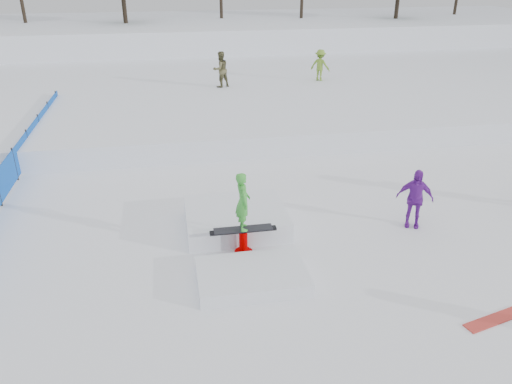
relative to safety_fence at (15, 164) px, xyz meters
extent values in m
plane|color=white|center=(6.50, -6.60, -0.55)|extent=(120.00, 120.00, 0.00)
cube|color=white|center=(6.50, 23.40, 0.65)|extent=(60.00, 14.00, 2.40)
cube|color=white|center=(6.50, 9.40, -0.15)|extent=(50.00, 18.00, 0.80)
cube|color=#0F4DB6|center=(0.00, 0.00, 0.00)|extent=(0.03, 16.00, 0.95)
cylinder|color=black|center=(0.00, 0.00, 0.00)|extent=(0.05, 0.05, 1.10)
cylinder|color=black|center=(0.00, 1.90, 0.00)|extent=(0.05, 0.05, 1.10)
cylinder|color=black|center=(0.00, 3.80, 0.00)|extent=(0.05, 0.05, 1.10)
cylinder|color=black|center=(0.00, 5.70, 0.00)|extent=(0.05, 0.05, 1.10)
cylinder|color=black|center=(0.00, 7.60, 0.00)|extent=(0.05, 0.05, 1.10)
cylinder|color=black|center=(2.50, 21.90, 2.85)|extent=(0.30, 0.30, 2.00)
cylinder|color=black|center=(22.50, 21.40, 2.85)|extent=(0.30, 0.30, 2.00)
imported|color=brown|center=(7.60, 8.33, 1.10)|extent=(1.03, 0.94, 1.70)
imported|color=olive|center=(12.77, 8.84, 1.03)|extent=(1.15, 1.07, 1.56)
imported|color=purple|center=(11.13, -5.11, 0.26)|extent=(1.03, 0.75, 1.62)
cube|color=#B9322A|center=(11.00, -9.03, -0.54)|extent=(1.43, 0.61, 0.03)
cube|color=white|center=(6.49, -4.39, -0.28)|extent=(2.60, 2.20, 0.54)
cube|color=white|center=(6.49, -6.89, -0.40)|extent=(2.40, 1.60, 0.30)
cylinder|color=#CB0000|center=(6.49, -5.69, -0.52)|extent=(0.44, 0.44, 0.06)
cylinder|color=#CB0000|center=(6.49, -5.69, -0.25)|extent=(0.20, 0.20, 0.60)
cube|color=black|center=(6.49, -5.69, 0.08)|extent=(1.60, 0.16, 0.06)
cube|color=black|center=(6.49, -5.69, 0.12)|extent=(1.40, 0.28, 0.03)
imported|color=green|center=(6.49, -5.69, 0.85)|extent=(0.34, 0.52, 1.42)
camera|label=1|loc=(4.95, -15.93, 5.94)|focal=35.00mm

